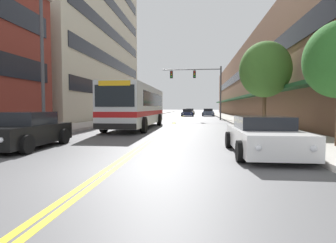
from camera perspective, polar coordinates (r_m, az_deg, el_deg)
ground_plane at (r=43.08m, az=3.21°, el=1.02°), size 240.00×240.00×0.00m
sidewalk_left at (r=43.99m, az=-6.01°, el=1.16°), size 3.10×106.00×0.17m
sidewalk_right at (r=43.30m, az=12.57°, el=1.07°), size 3.10×106.00×0.17m
centre_line at (r=43.08m, az=3.21°, el=1.02°), size 0.34×106.00×0.01m
office_tower_left at (r=40.29m, az=-20.41°, el=19.63°), size 12.08×27.83×26.32m
storefront_row_right at (r=44.46m, az=20.15°, el=7.71°), size 9.10×68.00×10.57m
city_bus at (r=19.97m, az=-6.69°, el=3.57°), size 2.82×11.04×3.08m
car_dark_grey_parked_left_near at (r=33.13m, az=-5.17°, el=1.40°), size 2.09×4.79×1.27m
car_silver_parked_left_mid at (r=39.89m, az=-3.24°, el=1.69°), size 2.00×4.17×1.26m
car_black_parked_left_far at (r=11.55m, az=-28.76°, el=-1.88°), size 2.13×4.16×1.40m
car_white_parked_right_foreground at (r=9.34m, az=20.04°, el=-3.07°), size 2.16×4.48×1.27m
car_slate_blue_parked_right_mid at (r=47.62m, az=8.70°, el=1.93°), size 2.07×4.43×1.33m
car_beige_moving_lead at (r=58.42m, az=4.76°, el=2.14°), size 2.16×4.34×1.29m
car_navy_moving_second at (r=46.44m, az=4.28°, el=1.89°), size 2.13×4.53×1.28m
traffic_signal_mast at (r=33.16m, az=7.10°, el=8.62°), size 7.30×0.38×6.63m
street_lamp_left_near at (r=14.46m, az=-24.42°, el=16.24°), size 2.74×0.28×8.23m
street_tree_right_mid at (r=19.05m, az=20.36°, el=10.51°), size 3.39×3.39×5.80m
fire_hydrant at (r=13.81m, az=22.00°, el=-1.30°), size 0.29×0.21×0.80m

